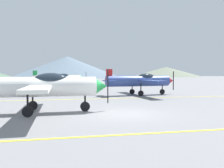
{
  "coord_description": "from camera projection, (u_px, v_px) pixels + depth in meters",
  "views": [
    {
      "loc": [
        -3.07,
        -12.1,
        2.2
      ],
      "look_at": [
        1.31,
        10.0,
        1.2
      ],
      "focal_mm": 36.07,
      "sensor_mm": 36.0,
      "label": 1
    }
  ],
  "objects": [
    {
      "name": "airplane_near",
      "position": [
        40.0,
        86.0,
        12.62
      ],
      "size": [
        7.8,
        8.99,
        2.7
      ],
      "color": "white",
      "rests_on": "ground_plane"
    },
    {
      "name": "apron_line_near",
      "position": [
        152.0,
        133.0,
        8.33
      ],
      "size": [
        80.0,
        0.16,
        0.01
      ],
      "primitive_type": "cube",
      "color": "yellow",
      "rests_on": "ground_plane"
    },
    {
      "name": "apron_line_far",
      "position": [
        103.0,
        99.0,
        19.94
      ],
      "size": [
        80.0,
        0.16,
        0.01
      ],
      "primitive_type": "cube",
      "color": "yellow",
      "rests_on": "ground_plane"
    },
    {
      "name": "hill_centerright",
      "position": [
        166.0,
        72.0,
        177.5
      ],
      "size": [
        55.0,
        55.0,
        7.76
      ],
      "primitive_type": "cone",
      "color": "slate",
      "rests_on": "ground_plane"
    },
    {
      "name": "airplane_mid",
      "position": [
        141.0,
        81.0,
        23.5
      ],
      "size": [
        7.86,
        9.02,
        2.7
      ],
      "color": "#33478C",
      "rests_on": "ground_plane"
    },
    {
      "name": "airplane_far",
      "position": [
        59.0,
        79.0,
        32.23
      ],
      "size": [
        7.89,
        8.98,
        2.7
      ],
      "color": "white",
      "rests_on": "ground_plane"
    },
    {
      "name": "hill_centerleft",
      "position": [
        67.0,
        67.0,
        131.47
      ],
      "size": [
        63.63,
        63.63,
        12.57
      ],
      "primitive_type": "cone",
      "color": "slate",
      "rests_on": "ground_plane"
    },
    {
      "name": "ground_plane",
      "position": [
        124.0,
        113.0,
        12.55
      ],
      "size": [
        400.0,
        400.0,
        0.0
      ],
      "primitive_type": "plane",
      "color": "slate"
    }
  ]
}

